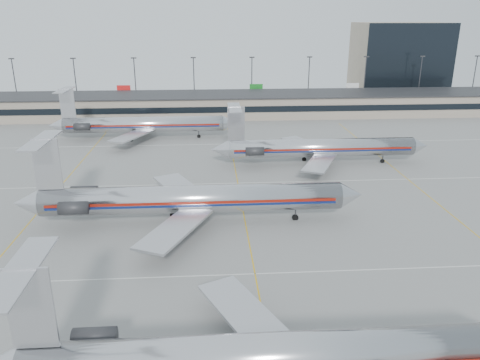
{
  "coord_description": "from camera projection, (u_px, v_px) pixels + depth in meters",
  "views": [
    {
      "loc": [
        -4.79,
        -35.46,
        27.2
      ],
      "look_at": [
        -0.39,
        28.83,
        4.5
      ],
      "focal_mm": 35.0,
      "sensor_mm": 36.0,
      "label": 1
    }
  ],
  "objects": [
    {
      "name": "light_mast_row",
      "position": [
        223.0,
        79.0,
        145.26
      ],
      "size": [
        163.6,
        0.4,
        15.28
      ],
      "color": "#38383D",
      "rests_on": "ground"
    },
    {
      "name": "terminal",
      "position": [
        225.0,
        104.0,
        133.86
      ],
      "size": [
        162.0,
        17.0,
        6.25
      ],
      "color": "gray",
      "rests_on": "ground"
    },
    {
      "name": "jet_second_row",
      "position": [
        186.0,
        199.0,
        63.72
      ],
      "size": [
        47.56,
        28.0,
        12.45
      ],
      "color": "silver",
      "rests_on": "ground"
    },
    {
      "name": "ground",
      "position": [
        266.0,
        331.0,
        42.72
      ],
      "size": [
        260.0,
        260.0,
        0.0
      ],
      "primitive_type": "plane",
      "color": "gray",
      "rests_on": "ground"
    },
    {
      "name": "distant_building",
      "position": [
        399.0,
        60.0,
        163.01
      ],
      "size": [
        30.0,
        20.0,
        25.0
      ],
      "primitive_type": "cube",
      "color": "tan",
      "rests_on": "ground"
    },
    {
      "name": "jet_foreground",
      "position": [
        266.0,
        355.0,
        34.77
      ],
      "size": [
        43.74,
        25.76,
        11.45
      ],
      "color": "silver",
      "rests_on": "ground"
    },
    {
      "name": "jet_third_row",
      "position": [
        317.0,
        147.0,
        89.5
      ],
      "size": [
        42.1,
        25.9,
        11.51
      ],
      "color": "silver",
      "rests_on": "ground"
    },
    {
      "name": "apron_markings",
      "position": [
        255.0,
        274.0,
        52.12
      ],
      "size": [
        160.0,
        0.15,
        0.02
      ],
      "primitive_type": "cube",
      "color": "silver",
      "rests_on": "ground"
    },
    {
      "name": "jet_back_row",
      "position": [
        140.0,
        124.0,
        108.26
      ],
      "size": [
        43.18,
        26.56,
        11.81
      ],
      "color": "silver",
      "rests_on": "ground"
    }
  ]
}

